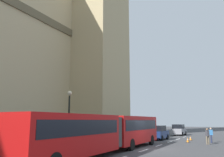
% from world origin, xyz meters
% --- Properties ---
extents(ground_plane, '(160.00, 160.00, 0.00)m').
position_xyz_m(ground_plane, '(0.00, 0.00, 0.00)').
color(ground_plane, '#424244').
extents(lane_centre_marking, '(34.40, 0.16, 0.01)m').
position_xyz_m(lane_centre_marking, '(0.91, 0.00, 0.00)').
color(lane_centre_marking, silver).
rests_on(lane_centre_marking, ground_plane).
extents(articulated_bus, '(18.35, 2.54, 2.90)m').
position_xyz_m(articulated_bus, '(-4.17, 1.99, 1.75)').
color(articulated_bus, '#B20F0F').
rests_on(articulated_bus, ground_plane).
extents(sedan_lead, '(4.40, 1.86, 1.85)m').
position_xyz_m(sedan_lead, '(10.25, 2.12, 0.91)').
color(sedan_lead, navy).
rests_on(sedan_lead, ground_plane).
extents(sedan_trailing, '(4.40, 1.86, 1.85)m').
position_xyz_m(sedan_trailing, '(21.32, 1.71, 0.91)').
color(sedan_trailing, gray).
rests_on(sedan_trailing, ground_plane).
extents(traffic_cone_west, '(0.36, 0.36, 0.58)m').
position_xyz_m(traffic_cone_west, '(8.03, -2.02, 0.28)').
color(traffic_cone_west, black).
rests_on(traffic_cone_west, ground_plane).
extents(traffic_cone_middle, '(0.36, 0.36, 0.58)m').
position_xyz_m(traffic_cone_middle, '(11.05, -1.86, 0.28)').
color(traffic_cone_middle, black).
rests_on(traffic_cone_middle, ground_plane).
extents(street_lamp, '(0.44, 0.44, 5.27)m').
position_xyz_m(street_lamp, '(-3.36, 6.50, 3.06)').
color(street_lamp, black).
rests_on(street_lamp, ground_plane).
extents(pedestrian_near_cones, '(0.46, 0.44, 1.69)m').
position_xyz_m(pedestrian_near_cones, '(6.53, -4.36, 0.91)').
color(pedestrian_near_cones, '#726651').
rests_on(pedestrian_near_cones, ground_plane).
extents(pedestrian_by_kerb, '(0.36, 0.43, 1.69)m').
position_xyz_m(pedestrian_by_kerb, '(8.72, -4.54, 0.91)').
color(pedestrian_by_kerb, '#262D4C').
rests_on(pedestrian_by_kerb, ground_plane).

